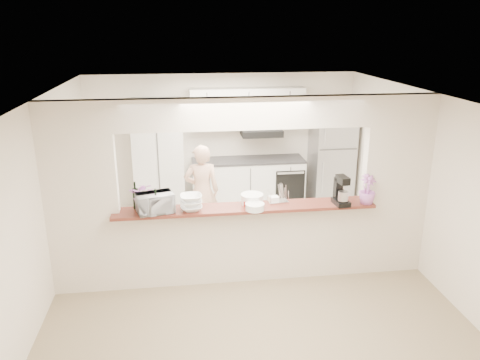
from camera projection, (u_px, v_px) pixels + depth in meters
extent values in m
plane|color=gray|center=(245.00, 278.00, 6.46)|extent=(6.00, 6.00, 0.00)
cube|color=beige|center=(232.00, 232.00, 7.92)|extent=(5.00, 2.90, 0.01)
cube|color=silver|center=(82.00, 201.00, 5.81)|extent=(0.90, 0.15, 2.50)
cube|color=silver|center=(395.00, 187.00, 6.32)|extent=(0.90, 0.15, 2.50)
cube|color=silver|center=(245.00, 113.00, 5.74)|extent=(3.20, 0.15, 0.40)
cube|color=silver|center=(245.00, 244.00, 6.29)|extent=(3.20, 0.15, 1.05)
cube|color=brown|center=(245.00, 208.00, 6.08)|extent=(3.40, 0.38, 0.04)
cube|color=silver|center=(159.00, 157.00, 8.52)|extent=(0.90, 0.60, 2.10)
cube|color=silver|center=(248.00, 184.00, 8.91)|extent=(2.10, 0.60, 0.90)
cube|color=#303032|center=(248.00, 160.00, 8.77)|extent=(2.10, 0.62, 0.04)
cube|color=silver|center=(247.00, 108.00, 8.58)|extent=(2.10, 0.35, 0.75)
cube|color=black|center=(261.00, 133.00, 8.65)|extent=(0.75, 0.45, 0.12)
cube|color=black|center=(290.00, 185.00, 8.71)|extent=(0.55, 0.02, 0.55)
cube|color=#A2A1A6|center=(331.00, 161.00, 8.94)|extent=(0.75, 0.70, 1.70)
imported|color=pink|center=(143.00, 195.00, 5.94)|extent=(0.36, 0.32, 0.36)
cylinder|color=black|center=(156.00, 205.00, 5.79)|extent=(0.07, 0.07, 0.24)
cylinder|color=black|center=(155.00, 192.00, 5.74)|extent=(0.02, 0.02, 0.08)
cylinder|color=black|center=(136.00, 199.00, 5.96)|extent=(0.07, 0.07, 0.26)
cylinder|color=black|center=(135.00, 185.00, 5.91)|extent=(0.02, 0.02, 0.09)
imported|color=#B6B6BB|center=(155.00, 203.00, 5.84)|extent=(0.51, 0.41, 0.25)
imported|color=white|center=(191.00, 203.00, 5.90)|extent=(0.29, 0.29, 0.20)
cylinder|color=white|center=(252.00, 199.00, 6.14)|extent=(0.28, 0.28, 0.13)
cylinder|color=white|center=(252.00, 194.00, 6.12)|extent=(0.30, 0.30, 0.01)
cylinder|color=white|center=(255.00, 207.00, 5.94)|extent=(0.24, 0.24, 0.08)
cylinder|color=white|center=(255.00, 204.00, 5.92)|extent=(0.25, 0.25, 0.01)
cylinder|color=maroon|center=(249.00, 203.00, 6.08)|extent=(0.14, 0.14, 0.07)
cylinder|color=beige|center=(274.00, 199.00, 6.23)|extent=(0.15, 0.15, 0.07)
cube|color=silver|center=(278.00, 201.00, 6.22)|extent=(0.28, 0.19, 0.02)
cube|color=white|center=(278.00, 198.00, 6.20)|extent=(0.12, 0.12, 0.07)
cube|color=black|center=(341.00, 202.00, 6.12)|extent=(0.19, 0.28, 0.07)
cube|color=black|center=(339.00, 187.00, 6.15)|extent=(0.12, 0.10, 0.28)
cube|color=black|center=(343.00, 180.00, 6.01)|extent=(0.13, 0.23, 0.09)
cylinder|color=#B7B7BC|center=(343.00, 196.00, 6.04)|extent=(0.13, 0.13, 0.12)
imported|color=#CC6FCF|center=(367.00, 189.00, 6.11)|extent=(0.27, 0.27, 0.39)
imported|color=#DDAC90|center=(202.00, 192.00, 7.52)|extent=(0.57, 0.37, 1.55)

